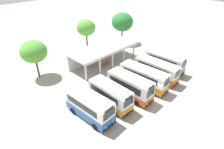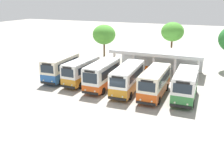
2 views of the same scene
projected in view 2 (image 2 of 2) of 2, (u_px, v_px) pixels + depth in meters
ground_plane at (115, 100)px, 27.78m from camera, size 180.00×180.00×0.00m
city_bus_nearest_orange at (61, 67)px, 34.15m from camera, size 2.67×6.75×3.24m
city_bus_second_in_row at (81, 71)px, 32.70m from camera, size 2.42×6.59×3.16m
city_bus_middle_cream at (102, 74)px, 30.89m from camera, size 2.41×6.97×3.31m
city_bus_fourth_amber at (128, 78)px, 29.73m from camera, size 2.58×7.85×3.19m
city_bus_fifth_blue at (155, 82)px, 28.33m from camera, size 2.32×7.40×3.16m
city_bus_far_end_green at (185, 84)px, 27.37m from camera, size 2.50×6.84×3.24m
terminal_canopy at (158, 55)px, 38.20m from camera, size 13.72×5.31×3.40m
waiting_chair_end_by_column at (146, 68)px, 38.37m from camera, size 0.44×0.44×0.86m
waiting_chair_second_from_end at (151, 69)px, 38.14m from camera, size 0.44×0.44×0.86m
waiting_chair_middle_seat at (155, 69)px, 37.89m from camera, size 0.44×0.44×0.86m
waiting_chair_fourth_seat at (159, 70)px, 37.65m from camera, size 0.44×0.44×0.86m
roadside_tree_behind_canopy at (172, 32)px, 42.09m from camera, size 3.84×3.84×7.13m
roadside_tree_west_of_canopy at (104, 35)px, 45.40m from camera, size 4.21×4.21×6.38m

